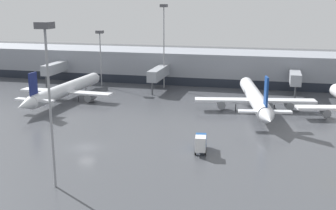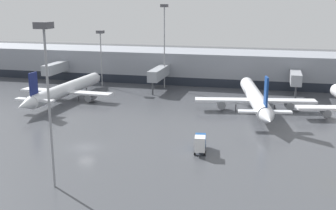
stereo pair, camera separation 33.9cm
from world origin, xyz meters
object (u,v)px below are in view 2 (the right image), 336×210
at_px(parked_jet_1, 66,90).
at_px(apron_light_mast_0, 164,24).
at_px(apron_light_mast_3, 101,42).
at_px(service_truck_0, 200,142).
at_px(apron_light_mast_1, 46,62).
at_px(parked_jet_2, 255,98).

bearing_deg(parked_jet_1, apron_light_mast_0, -42.25).
height_order(parked_jet_1, apron_light_mast_3, apron_light_mast_3).
relative_size(apron_light_mast_0, apron_light_mast_3, 1.45).
distance_m(parked_jet_1, apron_light_mast_0, 31.44).
height_order(service_truck_0, apron_light_mast_3, apron_light_mast_3).
relative_size(service_truck_0, apron_light_mast_1, 0.26).
height_order(parked_jet_2, apron_light_mast_0, apron_light_mast_0).
bearing_deg(apron_light_mast_0, parked_jet_1, -134.79).
bearing_deg(service_truck_0, parked_jet_2, 157.77).
height_order(parked_jet_1, service_truck_0, parked_jet_1).
relative_size(parked_jet_1, service_truck_0, 6.97).
bearing_deg(apron_light_mast_0, parked_jet_2, -37.04).
bearing_deg(apron_light_mast_1, apron_light_mast_3, 107.29).
bearing_deg(service_truck_0, apron_light_mast_3, -149.97).
bearing_deg(apron_light_mast_0, service_truck_0, -69.19).
xyz_separation_m(apron_light_mast_0, apron_light_mast_1, (1.97, -64.97, -0.98)).
distance_m(parked_jet_1, parked_jet_2, 44.91).
xyz_separation_m(apron_light_mast_0, apron_light_mast_3, (-17.66, -1.87, -4.80)).
bearing_deg(apron_light_mast_3, apron_light_mast_0, 6.05).
distance_m(parked_jet_2, apron_light_mast_0, 34.87).
height_order(parked_jet_1, parked_jet_2, parked_jet_2).
xyz_separation_m(parked_jet_1, parked_jet_2, (44.91, 0.58, 0.33)).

